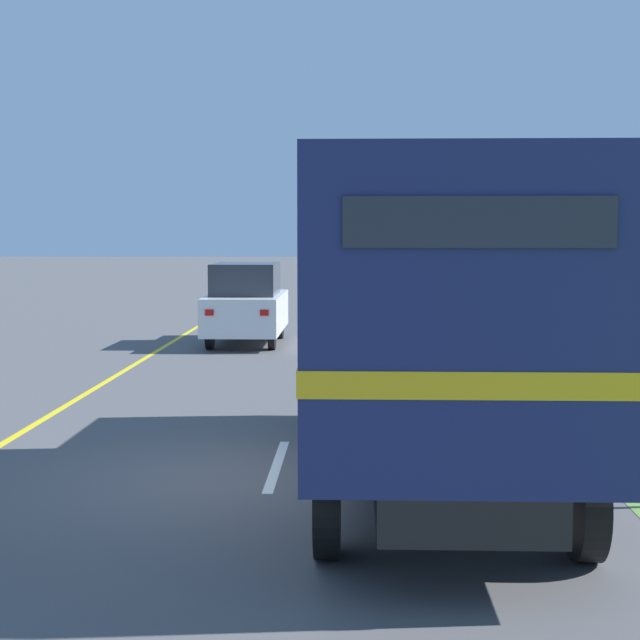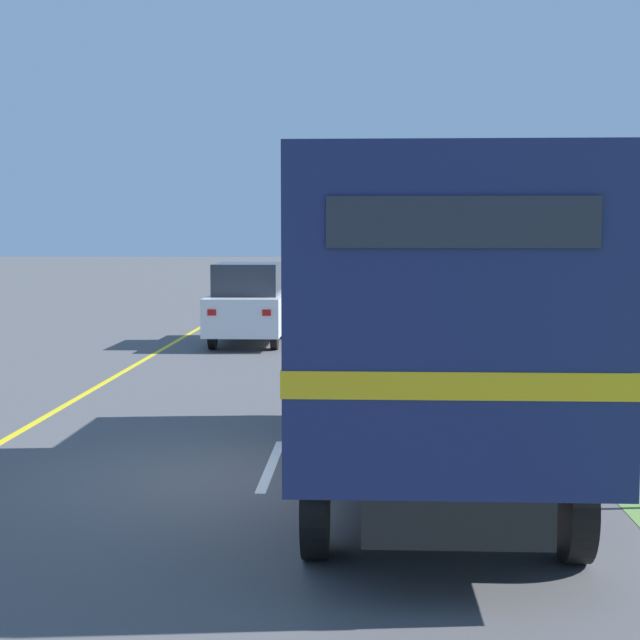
% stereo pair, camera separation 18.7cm
% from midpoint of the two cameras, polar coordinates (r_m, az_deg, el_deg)
% --- Properties ---
extents(ground_plane, '(200.00, 200.00, 0.00)m').
position_cam_midpoint_polar(ground_plane, '(11.20, -3.28, -9.21)').
color(ground_plane, '#515154').
extents(edge_line_yellow, '(0.12, 60.25, 0.01)m').
position_cam_midpoint_polar(edge_line_yellow, '(25.71, -8.54, -1.11)').
color(edge_line_yellow, yellow).
rests_on(edge_line_yellow, ground).
extents(centre_dash_near, '(0.12, 2.60, 0.01)m').
position_cam_midpoint_polar(centre_dash_near, '(11.83, -2.98, -8.41)').
color(centre_dash_near, white).
rests_on(centre_dash_near, ground).
extents(centre_dash_mid_a, '(0.12, 2.60, 0.01)m').
position_cam_midpoint_polar(centre_dash_mid_a, '(18.30, -1.17, -3.58)').
color(centre_dash_mid_a, white).
rests_on(centre_dash_mid_a, ground).
extents(centre_dash_mid_b, '(0.12, 2.60, 0.01)m').
position_cam_midpoint_polar(centre_dash_mid_b, '(24.84, -0.32, -1.27)').
color(centre_dash_mid_b, white).
rests_on(centre_dash_mid_b, ground).
extents(centre_dash_far, '(0.12, 2.60, 0.01)m').
position_cam_midpoint_polar(centre_dash_far, '(31.40, 0.18, 0.07)').
color(centre_dash_far, white).
rests_on(centre_dash_far, ground).
extents(centre_dash_farthest, '(0.12, 2.60, 0.01)m').
position_cam_midpoint_polar(centre_dash_farthest, '(37.97, 0.50, 0.94)').
color(centre_dash_farthest, white).
rests_on(centre_dash_farthest, ground).
extents(horse_trailer_truck, '(2.55, 7.93, 3.42)m').
position_cam_midpoint_polar(horse_trailer_truck, '(10.61, 6.18, 0.53)').
color(horse_trailer_truck, black).
rests_on(horse_trailer_truck, ground).
extents(lead_car_white, '(1.80, 4.07, 2.01)m').
position_cam_midpoint_polar(lead_car_white, '(24.38, -4.53, 0.96)').
color(lead_car_white, black).
rests_on(lead_car_white, ground).
extents(highway_sign, '(1.94, 0.09, 2.67)m').
position_cam_midpoint_polar(highway_sign, '(18.40, 16.89, 1.31)').
color(highway_sign, '#9E9EA3').
rests_on(highway_sign, ground).
extents(roadside_tree_far, '(2.83, 2.83, 4.91)m').
position_cam_midpoint_polar(roadside_tree_far, '(38.01, 14.35, 6.03)').
color(roadside_tree_far, '#4C3823').
rests_on(roadside_tree_far, ground).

